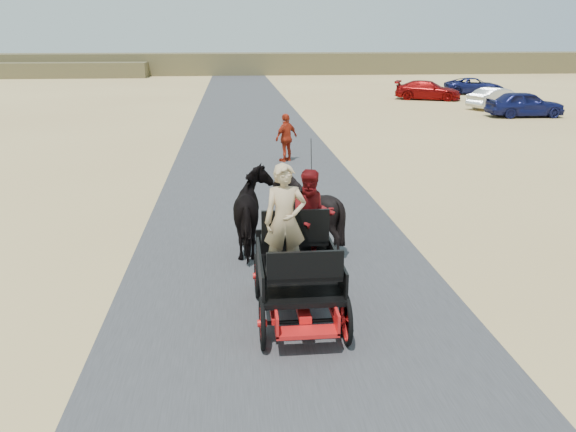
{
  "coord_description": "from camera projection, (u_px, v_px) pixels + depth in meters",
  "views": [
    {
      "loc": [
        -0.85,
        -6.81,
        4.36
      ],
      "look_at": [
        0.11,
        2.94,
        1.2
      ],
      "focal_mm": 35.0,
      "sensor_mm": 36.0,
      "label": 1
    }
  ],
  "objects": [
    {
      "name": "ground",
      "position": [
        301.0,
        361.0,
        7.86
      ],
      "size": [
        140.0,
        140.0,
        0.0
      ],
      "primitive_type": "plane",
      "color": "tan"
    },
    {
      "name": "road",
      "position": [
        301.0,
        361.0,
        7.86
      ],
      "size": [
        6.0,
        140.0,
        0.01
      ],
      "primitive_type": "cube",
      "color": "#38383A",
      "rests_on": "ground"
    },
    {
      "name": "ridge_far",
      "position": [
        238.0,
        64.0,
        66.22
      ],
      "size": [
        140.0,
        6.0,
        2.4
      ],
      "primitive_type": "cube",
      "color": "brown",
      "rests_on": "ground"
    },
    {
      "name": "carriage",
      "position": [
        298.0,
        296.0,
        9.03
      ],
      "size": [
        1.3,
        2.4,
        0.72
      ],
      "primitive_type": null,
      "color": "black",
      "rests_on": "ground"
    },
    {
      "name": "horse_left",
      "position": [
        255.0,
        212.0,
        11.67
      ],
      "size": [
        0.91,
        2.01,
        1.7
      ],
      "primitive_type": "imported",
      "rotation": [
        0.0,
        0.0,
        3.14
      ],
      "color": "black",
      "rests_on": "ground"
    },
    {
      "name": "horse_right",
      "position": [
        307.0,
        211.0,
        11.77
      ],
      "size": [
        1.37,
        1.54,
        1.7
      ],
      "primitive_type": "imported",
      "rotation": [
        0.0,
        0.0,
        3.14
      ],
      "color": "black",
      "rests_on": "ground"
    },
    {
      "name": "driver_man",
      "position": [
        285.0,
        221.0,
        8.67
      ],
      "size": [
        0.66,
        0.43,
        1.8
      ],
      "primitive_type": "imported",
      "color": "tan",
      "rests_on": "carriage"
    },
    {
      "name": "passenger_woman",
      "position": [
        312.0,
        216.0,
        9.28
      ],
      "size": [
        0.77,
        0.6,
        1.58
      ],
      "primitive_type": "imported",
      "color": "#660C0F",
      "rests_on": "carriage"
    },
    {
      "name": "pedestrian",
      "position": [
        286.0,
        138.0,
        20.12
      ],
      "size": [
        1.05,
        0.97,
        1.73
      ],
      "primitive_type": "imported",
      "rotation": [
        0.0,
        0.0,
        3.83
      ],
      "color": "#A82913",
      "rests_on": "ground"
    },
    {
      "name": "car_a",
      "position": [
        525.0,
        104.0,
        31.31
      ],
      "size": [
        4.23,
        1.77,
        1.43
      ],
      "primitive_type": "imported",
      "rotation": [
        0.0,
        0.0,
        1.55
      ],
      "color": "navy",
      "rests_on": "ground"
    },
    {
      "name": "car_b",
      "position": [
        498.0,
        98.0,
        34.74
      ],
      "size": [
        4.19,
        2.76,
        1.3
      ],
      "primitive_type": "imported",
      "rotation": [
        0.0,
        0.0,
        1.95
      ],
      "color": "silver",
      "rests_on": "ground"
    },
    {
      "name": "car_c",
      "position": [
        428.0,
        90.0,
        39.73
      ],
      "size": [
        4.94,
        3.55,
        1.33
      ],
      "primitive_type": "imported",
      "rotation": [
        0.0,
        0.0,
        1.16
      ],
      "color": "maroon",
      "rests_on": "ground"
    },
    {
      "name": "car_d",
      "position": [
        474.0,
        86.0,
        43.56
      ],
      "size": [
        4.76,
        2.76,
        1.25
      ],
      "primitive_type": "imported",
      "rotation": [
        0.0,
        0.0,
        1.41
      ],
      "color": "navy",
      "rests_on": "ground"
    }
  ]
}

